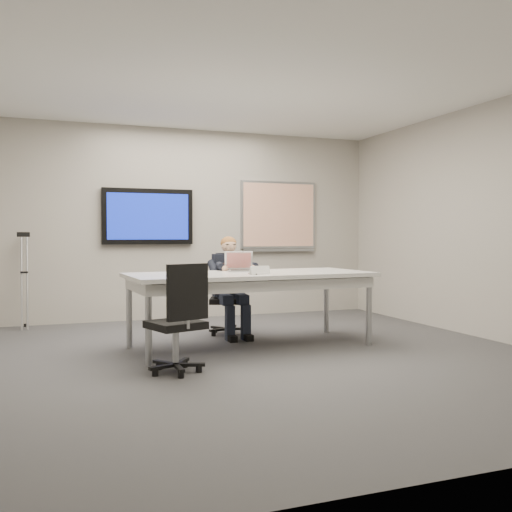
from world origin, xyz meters
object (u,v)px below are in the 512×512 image
object	(u,v)px
conference_table	(250,281)
laptop	(241,266)
office_chair_near	(178,339)
office_chair_far	(228,310)
seated_person	(232,296)

from	to	relation	value
conference_table	laptop	bearing A→B (deg)	91.76
conference_table	office_chair_near	distance (m)	1.44
conference_table	laptop	distance (m)	0.30
office_chair_far	seated_person	bearing A→B (deg)	-73.35
office_chair_far	office_chair_near	xyz separation A→B (m)	(-1.03, -1.81, 0.00)
conference_table	seated_person	world-z (taller)	seated_person
conference_table	laptop	size ratio (longest dim) A/B	7.07
conference_table	office_chair_far	xyz separation A→B (m)	(0.01, 0.88, -0.42)
laptop	office_chair_far	bearing A→B (deg)	103.56
office_chair_near	conference_table	bearing A→B (deg)	-155.59
office_chair_far	office_chair_near	world-z (taller)	office_chair_near
conference_table	office_chair_near	size ratio (longest dim) A/B	2.76
conference_table	laptop	world-z (taller)	laptop
conference_table	office_chair_far	size ratio (longest dim) A/B	2.80
office_chair_far	laptop	bearing A→B (deg)	-73.02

